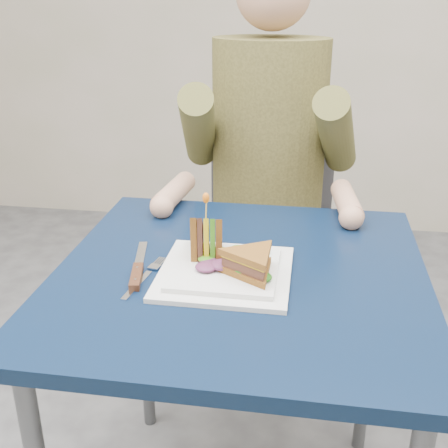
% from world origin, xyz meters
% --- Properties ---
extents(table, '(0.75, 0.75, 0.73)m').
position_xyz_m(table, '(0.00, 0.00, 0.65)').
color(table, black).
rests_on(table, ground).
extents(chair, '(0.42, 0.40, 0.93)m').
position_xyz_m(chair, '(0.00, 0.74, 0.54)').
color(chair, '#47474C').
rests_on(chair, ground).
extents(diner, '(0.54, 0.59, 0.74)m').
position_xyz_m(diner, '(-0.00, 0.63, 0.91)').
color(diner, '#4D4823').
rests_on(diner, chair).
extents(plate, '(0.26, 0.26, 0.02)m').
position_xyz_m(plate, '(-0.03, -0.03, 0.74)').
color(plate, white).
rests_on(plate, table).
extents(sandwich_flat, '(0.18, 0.18, 0.05)m').
position_xyz_m(sandwich_flat, '(0.03, -0.05, 0.78)').
color(sandwich_flat, brown).
rests_on(sandwich_flat, plate).
extents(sandwich_upright, '(0.09, 0.15, 0.15)m').
position_xyz_m(sandwich_upright, '(-0.07, 0.02, 0.78)').
color(sandwich_upright, brown).
rests_on(sandwich_upright, plate).
extents(fork, '(0.04, 0.18, 0.01)m').
position_xyz_m(fork, '(-0.18, -0.07, 0.73)').
color(fork, silver).
rests_on(fork, table).
extents(knife, '(0.06, 0.22, 0.02)m').
position_xyz_m(knife, '(-0.20, -0.05, 0.74)').
color(knife, silver).
rests_on(knife, table).
extents(toothpick, '(0.01, 0.01, 0.06)m').
position_xyz_m(toothpick, '(-0.07, 0.02, 0.85)').
color(toothpick, tan).
rests_on(toothpick, sandwich_upright).
extents(toothpick_frill, '(0.01, 0.01, 0.02)m').
position_xyz_m(toothpick_frill, '(-0.07, 0.02, 0.88)').
color(toothpick_frill, orange).
rests_on(toothpick_frill, sandwich_upright).
extents(lettuce_spill, '(0.15, 0.13, 0.02)m').
position_xyz_m(lettuce_spill, '(-0.02, -0.02, 0.76)').
color(lettuce_spill, '#337A14').
rests_on(lettuce_spill, plate).
extents(onion_ring, '(0.04, 0.04, 0.02)m').
position_xyz_m(onion_ring, '(-0.01, -0.02, 0.77)').
color(onion_ring, '#9E4C7A').
rests_on(onion_ring, plate).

